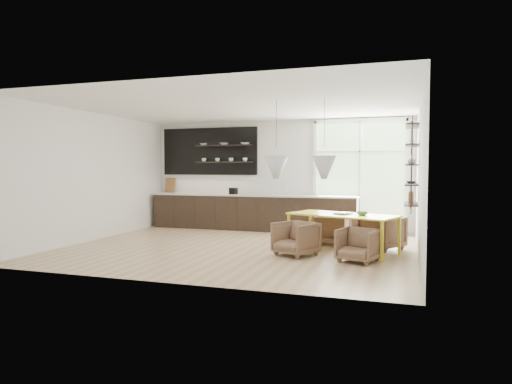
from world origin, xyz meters
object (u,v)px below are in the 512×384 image
at_px(armchair_back_left, 333,229).
at_px(armchair_back_right, 382,233).
at_px(armchair_front_left, 296,239).
at_px(dining_table, 343,217).
at_px(armchair_front_right, 358,245).
at_px(wire_stool, 287,231).

xyz_separation_m(armchair_back_left, armchair_back_right, (1.05, -0.36, 0.02)).
bearing_deg(armchair_front_left, armchair_back_right, 66.22).
bearing_deg(armchair_front_left, dining_table, 65.19).
bearing_deg(armchair_back_left, armchair_back_right, 166.48).
height_order(armchair_front_left, armchair_front_right, armchair_front_left).
bearing_deg(wire_stool, armchair_back_right, -5.03).
xyz_separation_m(armchair_back_right, armchair_front_right, (-0.34, -1.42, -0.04)).
xyz_separation_m(dining_table, armchair_back_right, (0.72, 0.59, -0.36)).
distance_m(armchair_back_right, wire_stool, 2.04).
height_order(dining_table, armchair_front_right, dining_table).
bearing_deg(armchair_front_left, armchair_back_left, 101.51).
distance_m(dining_table, wire_stool, 1.58).
relative_size(dining_table, wire_stool, 5.47).
xyz_separation_m(armchair_front_right, wire_stool, (-1.69, 1.60, -0.03)).
height_order(armchair_back_left, wire_stool, armchair_back_left).
xyz_separation_m(armchair_back_left, armchair_front_right, (0.71, -1.78, -0.02)).
bearing_deg(armchair_back_left, armchair_front_right, 117.15).
bearing_deg(armchair_front_left, wire_stool, 139.16).
xyz_separation_m(armchair_back_right, wire_stool, (-2.03, 0.18, -0.07)).
distance_m(dining_table, armchair_front_left, 1.06).
height_order(armchair_back_right, armchair_front_right, armchair_back_right).
bearing_deg(dining_table, armchair_front_left, -123.13).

